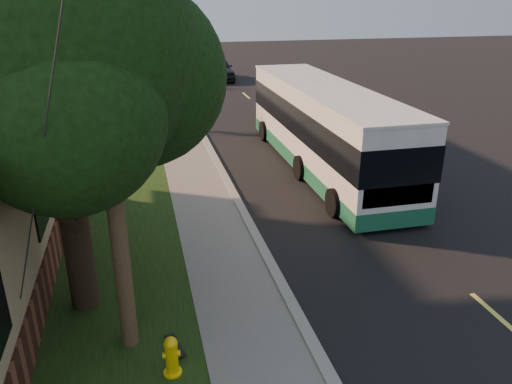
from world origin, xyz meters
The scene contains 14 objects.
ground centered at (0.00, 0.00, 0.00)m, with size 120.00×120.00×0.00m, color black.
road centered at (4.00, 10.00, 0.01)m, with size 8.00×80.00×0.01m, color black.
curb centered at (0.00, 10.00, 0.06)m, with size 0.25×80.00×0.12m, color gray.
sidewalk centered at (-1.00, 10.00, 0.04)m, with size 2.00×80.00×0.08m, color slate.
grass_verge centered at (-4.50, 10.00, 0.04)m, with size 5.00×80.00×0.07m, color black.
fire_hydrant centered at (-2.60, 0.00, 0.43)m, with size 0.32×0.32×0.74m.
utility_pole centered at (-3.31, 0.99, 4.63)m, with size 2.86×3.21×9.07m.
leafy_tree centered at (-4.17, 2.65, 5.17)m, with size 6.30×6.00×7.80m.
bare_tree_near centered at (-3.50, 18.00, 2.15)m, with size 1.38×1.21×4.31m.
bare_tree_far centered at (-3.00, 30.00, 2.00)m, with size 1.38×1.21×4.03m.
traffic_signal centered at (0.50, 34.00, 3.16)m, with size 0.18×0.22×5.50m.
transit_bus centered at (3.75, 9.69, 1.64)m, with size 2.61×11.33×3.07m.
skateboard_main centered at (-2.50, 0.65, 0.12)m, with size 0.35×0.74×0.07m.
distant_car centered at (3.27, 30.49, 0.82)m, with size 1.94×4.83×1.65m, color black.
Camera 1 is at (-2.79, -6.94, 6.19)m, focal length 35.00 mm.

